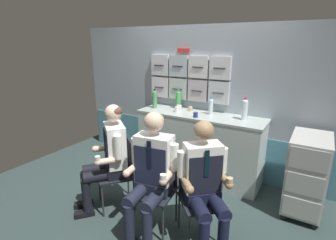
{
  "coord_description": "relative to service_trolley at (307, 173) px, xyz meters",
  "views": [
    {
      "loc": [
        1.6,
        -2.16,
        1.9
      ],
      "look_at": [
        0.12,
        0.32,
        1.05
      ],
      "focal_mm": 27.9,
      "sensor_mm": 36.0,
      "label": 1
    }
  ],
  "objects": [
    {
      "name": "galley_bulkhead",
      "position": [
        -1.6,
        0.45,
        0.57
      ],
      "size": [
        4.2,
        0.14,
        2.15
      ],
      "color": "#8E99A5",
      "rests_on": "ground"
    },
    {
      "name": "folding_chair_right",
      "position": [
        -1.35,
        -1.01,
        0.01
      ],
      "size": [
        0.45,
        0.45,
        0.82
      ],
      "color": "#2D2D33",
      "rests_on": "ground"
    },
    {
      "name": "paper_cup_blue",
      "position": [
        -1.74,
        0.11,
        0.49
      ],
      "size": [
        0.06,
        0.06,
        0.08
      ],
      "color": "white",
      "rests_on": "galley_counter"
    },
    {
      "name": "sparkling_bottle_green",
      "position": [
        -2.15,
        0.16,
        0.59
      ],
      "size": [
        0.07,
        0.07,
        0.29
      ],
      "color": "#4E965D",
      "rests_on": "galley_counter"
    },
    {
      "name": "water_bottle_clear",
      "position": [
        -0.8,
        0.21,
        0.59
      ],
      "size": [
        0.08,
        0.08,
        0.29
      ],
      "color": "silver",
      "rests_on": "galley_counter"
    },
    {
      "name": "coffee_cup_spare",
      "position": [
        -1.76,
        0.22,
        0.49
      ],
      "size": [
        0.07,
        0.07,
        0.08
      ],
      "color": "silver",
      "rests_on": "galley_counter"
    },
    {
      "name": "service_trolley",
      "position": [
        0.0,
        0.0,
        0.0
      ],
      "size": [
        0.4,
        0.65,
        0.92
      ],
      "color": "black",
      "rests_on": "ground"
    },
    {
      "name": "coffee_cup_white",
      "position": [
        -1.61,
        0.28,
        0.48
      ],
      "size": [
        0.07,
        0.07,
        0.06
      ],
      "color": "tan",
      "rests_on": "galley_counter"
    },
    {
      "name": "galley_counter",
      "position": [
        -1.4,
        0.17,
        -0.02
      ],
      "size": [
        1.81,
        0.53,
        0.94
      ],
      "color": "#B7C3BE",
      "rests_on": "ground"
    },
    {
      "name": "crew_member_right",
      "position": [
        -1.33,
        -1.17,
        0.2
      ],
      "size": [
        0.51,
        0.66,
        1.27
      ],
      "color": "black",
      "rests_on": "ground"
    },
    {
      "name": "ground",
      "position": [
        -1.59,
        -0.92,
        -0.51
      ],
      "size": [
        4.8,
        4.8,
        0.04
      ],
      "primitive_type": "cube",
      "color": "#2C3C3B"
    },
    {
      "name": "water_bottle_tall",
      "position": [
        -1.28,
        0.24,
        0.57
      ],
      "size": [
        0.06,
        0.06,
        0.25
      ],
      "color": "silver",
      "rests_on": "galley_counter"
    },
    {
      "name": "espresso_cup_small",
      "position": [
        -1.39,
        -0.01,
        0.49
      ],
      "size": [
        0.06,
        0.06,
        0.07
      ],
      "color": "navy",
      "rests_on": "galley_counter"
    },
    {
      "name": "crew_member_left",
      "position": [
        -1.98,
        -1.06,
        0.19
      ],
      "size": [
        0.64,
        0.68,
        1.25
      ],
      "color": "black",
      "rests_on": "ground"
    },
    {
      "name": "folding_chair_left",
      "position": [
        -1.88,
        -0.94,
        0.01
      ],
      "size": [
        0.56,
        0.56,
        0.82
      ],
      "color": "#2D2D33",
      "rests_on": "ground"
    },
    {
      "name": "water_bottle_short",
      "position": [
        -1.83,
        0.32,
        0.59
      ],
      "size": [
        0.08,
        0.08,
        0.29
      ],
      "color": "#44A250",
      "rests_on": "galley_counter"
    },
    {
      "name": "crew_member_by_counter",
      "position": [
        -0.8,
        -1.05,
        0.18
      ],
      "size": [
        0.63,
        0.65,
        1.23
      ],
      "color": "black",
      "rests_on": "ground"
    },
    {
      "name": "folding_chair_by_counter",
      "position": [
        -0.91,
        -0.93,
        0.01
      ],
      "size": [
        0.57,
        0.57,
        0.82
      ],
      "color": "#2D2D33",
      "rests_on": "ground"
    }
  ]
}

